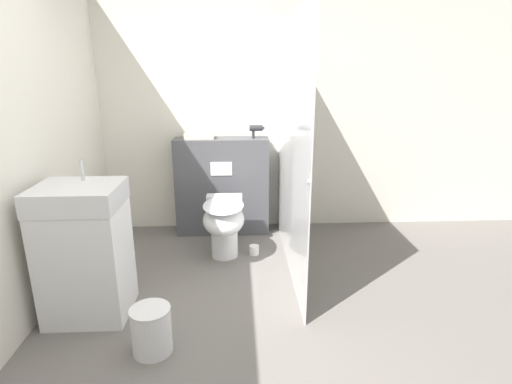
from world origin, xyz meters
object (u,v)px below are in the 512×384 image
sink_vanity (85,251)px  hair_drier (257,129)px  waste_bin (152,330)px  toilet (224,222)px

sink_vanity → hair_drier: size_ratio=6.94×
sink_vanity → waste_bin: (0.53, -0.45, -0.34)m
waste_bin → sink_vanity: bearing=139.3°
hair_drier → waste_bin: 2.31m
hair_drier → waste_bin: size_ratio=0.52×
sink_vanity → waste_bin: bearing=-40.7°
toilet → sink_vanity: 1.28m
toilet → waste_bin: (-0.42, -1.30, -0.21)m
toilet → sink_vanity: sink_vanity is taller
sink_vanity → waste_bin: size_ratio=3.63×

